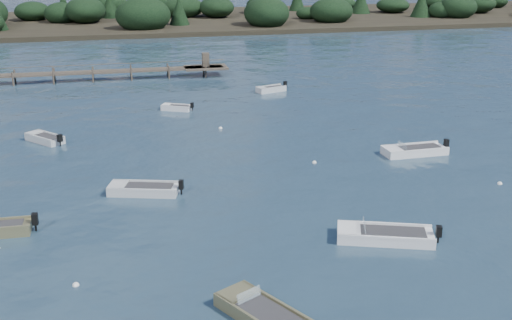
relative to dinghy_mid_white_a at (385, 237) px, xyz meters
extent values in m
plane|color=#182A39|center=(-6.92, 57.49, -0.17)|extent=(400.00, 400.00, 0.00)
cube|color=silver|center=(0.02, -0.01, -0.06)|extent=(5.41, 3.49, 0.74)
cube|color=silver|center=(-1.80, 0.64, 0.37)|extent=(1.72, 2.02, 0.15)
cube|color=#2A292C|center=(0.40, -0.14, 0.29)|extent=(3.76, 2.59, 0.13)
cube|color=silver|center=(-0.28, -0.84, 0.37)|extent=(4.82, 1.82, 0.15)
cube|color=silver|center=(0.32, 0.83, 0.37)|extent=(4.82, 1.82, 0.15)
cube|color=black|center=(2.63, -0.93, 0.50)|extent=(0.40, 0.44, 0.58)
cylinder|color=black|center=(2.63, -0.93, -0.01)|extent=(0.13, 0.13, 0.58)
cube|color=silver|center=(-1.03, 0.37, 0.63)|extent=(0.61, 1.34, 0.44)
cube|color=silver|center=(-8.00, 30.08, -0.07)|extent=(2.93, 2.22, 0.64)
cube|color=silver|center=(-8.92, 30.56, 0.30)|extent=(1.03, 1.18, 0.13)
cube|color=#2A292C|center=(-7.80, 29.98, 0.23)|extent=(2.06, 1.63, 0.11)
cube|color=silver|center=(-8.22, 29.65, 0.30)|extent=(2.48, 1.35, 0.13)
cube|color=silver|center=(-7.77, 30.52, 0.30)|extent=(2.48, 1.35, 0.13)
cube|color=black|center=(-6.60, 29.37, 0.41)|extent=(0.37, 0.39, 0.50)
cylinder|color=black|center=(-6.60, 29.37, -0.03)|extent=(0.12, 0.12, 0.50)
cube|color=#ADB2B4|center=(-12.19, 9.56, -0.06)|extent=(4.64, 2.82, 0.73)
cube|color=#ADB2B4|center=(-13.77, 10.03, 0.36)|extent=(1.42, 1.73, 0.15)
cube|color=#2A292C|center=(-11.85, 9.46, 0.28)|extent=(3.21, 2.11, 0.12)
cube|color=#ADB2B4|center=(-12.40, 8.82, 0.36)|extent=(4.21, 1.35, 0.15)
cube|color=#ADB2B4|center=(-11.97, 10.29, 0.36)|extent=(4.21, 1.35, 0.15)
cube|color=black|center=(-9.88, 8.88, 0.49)|extent=(0.38, 0.42, 0.57)
cylinder|color=black|center=(-9.88, 8.88, -0.01)|extent=(0.13, 0.13, 0.57)
cube|color=black|center=(-18.30, 5.24, 0.55)|extent=(0.33, 0.40, 0.63)
cylinder|color=black|center=(-18.30, 5.24, 0.01)|extent=(0.12, 0.12, 0.63)
cube|color=#ADB2B4|center=(-19.22, 22.34, -0.06)|extent=(3.25, 3.44, 0.74)
cube|color=#ADB2B4|center=(-20.07, 23.30, 0.37)|extent=(1.46, 1.42, 0.15)
cube|color=#2A292C|center=(-19.05, 22.13, 0.29)|extent=(2.33, 2.45, 0.13)
cube|color=#ADB2B4|center=(-19.69, 21.93, 0.37)|extent=(2.32, 2.62, 0.15)
cube|color=#ADB2B4|center=(-18.76, 22.75, 0.37)|extent=(2.32, 2.62, 0.15)
cube|color=black|center=(-17.96, 20.89, 0.50)|extent=(0.46, 0.46, 0.58)
cylinder|color=black|center=(-17.96, 20.89, -0.01)|extent=(0.15, 0.15, 0.58)
cube|color=silver|center=(8.05, 13.09, -0.06)|extent=(4.81, 1.95, 0.74)
cube|color=silver|center=(6.25, 13.03, 0.37)|extent=(1.19, 1.65, 0.15)
cube|color=#2A292C|center=(8.43, 13.10, 0.29)|extent=(3.28, 1.54, 0.13)
cube|color=silver|center=(8.08, 12.26, 0.37)|extent=(4.76, 0.28, 0.15)
cube|color=silver|center=(8.02, 13.93, 0.37)|extent=(4.76, 0.28, 0.15)
cube|color=black|center=(10.66, 13.18, 0.50)|extent=(0.31, 0.37, 0.58)
cylinder|color=black|center=(10.66, 13.18, -0.01)|extent=(0.11, 0.11, 0.58)
cube|color=silver|center=(7.01, 13.06, 0.63)|extent=(0.21, 1.30, 0.44)
cube|color=#ADB2B4|center=(2.59, 35.73, -0.06)|extent=(3.33, 2.14, 0.72)
cube|color=#ADB2B4|center=(1.47, 35.36, 0.36)|extent=(1.05, 1.29, 0.14)
cube|color=#2A292C|center=(2.82, 35.81, 0.28)|extent=(2.31, 1.60, 0.12)
cube|color=#ADB2B4|center=(2.76, 35.20, 0.36)|extent=(2.98, 1.08, 0.14)
cube|color=#ADB2B4|center=(2.41, 36.26, 0.36)|extent=(2.98, 1.08, 0.14)
cube|color=black|center=(4.28, 36.28, 0.49)|extent=(0.38, 0.42, 0.57)
cylinder|color=black|center=(4.28, 36.28, -0.01)|extent=(0.13, 0.13, 0.57)
cube|color=#656243|center=(-8.00, -6.13, -0.06)|extent=(3.91, 5.09, 0.74)
cube|color=#656243|center=(-8.89, -4.52, 0.37)|extent=(1.97, 1.79, 0.15)
cube|color=#2A292C|center=(-7.82, -6.46, 0.29)|extent=(2.84, 3.57, 0.13)
cube|color=#656243|center=(-8.73, -6.53, 0.37)|extent=(2.45, 4.29, 0.15)
cube|color=#656243|center=(-7.28, -5.72, 0.37)|extent=(2.45, 4.29, 0.15)
cube|color=silver|center=(-8.52, -5.20, 0.62)|extent=(1.20, 0.77, 0.44)
sphere|color=white|center=(-0.07, 0.53, -0.17)|extent=(0.32, 0.32, 0.32)
sphere|color=white|center=(10.76, 6.10, -0.17)|extent=(0.32, 0.32, 0.32)
sphere|color=white|center=(-4.98, 23.06, -0.17)|extent=(0.32, 0.32, 0.32)
sphere|color=white|center=(0.13, 12.79, -0.17)|extent=(0.32, 0.32, 0.32)
sphere|color=white|center=(-15.93, -1.34, -0.17)|extent=(0.32, 0.32, 0.32)
cube|color=#494035|center=(-2.92, 45.49, 0.83)|extent=(5.00, 3.20, 0.18)
cube|color=#494035|center=(-2.92, 45.49, 1.73)|extent=(0.80, 0.80, 1.60)
cylinder|color=#494035|center=(-24.38, 44.64, 0.23)|extent=(0.20, 0.20, 2.20)
cylinder|color=#494035|center=(-24.38, 46.35, 0.23)|extent=(0.20, 0.20, 2.20)
cylinder|color=#494035|center=(-20.12, 44.64, 0.23)|extent=(0.20, 0.20, 2.20)
cylinder|color=#494035|center=(-20.12, 46.35, 0.23)|extent=(0.20, 0.20, 2.20)
cylinder|color=#494035|center=(-15.85, 44.64, 0.23)|extent=(0.20, 0.20, 2.20)
cylinder|color=#494035|center=(-15.85, 46.35, 0.23)|extent=(0.20, 0.20, 2.20)
cylinder|color=#494035|center=(-11.58, 44.64, 0.23)|extent=(0.20, 0.20, 2.20)
cylinder|color=#494035|center=(-11.58, 46.35, 0.23)|extent=(0.20, 0.20, 2.20)
cylinder|color=#494035|center=(-7.32, 44.64, 0.23)|extent=(0.20, 0.20, 2.20)
cylinder|color=#494035|center=(-7.32, 46.35, 0.23)|extent=(0.20, 0.20, 2.20)
cylinder|color=#494035|center=(-3.05, 44.64, 0.23)|extent=(0.20, 0.20, 2.20)
cylinder|color=#494035|center=(-3.05, 46.35, 0.23)|extent=(0.20, 0.20, 2.20)
cube|color=black|center=(18.08, 97.49, -0.17)|extent=(190.00, 40.00, 1.60)
ellipsoid|color=black|center=(18.08, 97.49, 2.63)|extent=(180.50, 36.00, 4.40)
camera|label=1|loc=(-13.49, -28.77, 15.02)|focal=45.00mm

